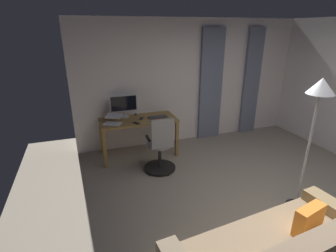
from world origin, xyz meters
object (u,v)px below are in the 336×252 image
cell_phone_face_up (136,123)px  cell_phone_by_monitor (141,118)px  computer_mouse (136,114)px  desk (138,124)px  office_chair (161,148)px  mug_tea (109,116)px  floor_lamp (318,102)px  laptop (113,121)px  computer_monitor (124,104)px  computer_keyboard (158,117)px

cell_phone_face_up → cell_phone_by_monitor: 0.27m
computer_mouse → desk: bearing=87.3°
office_chair → mug_tea: bearing=128.7°
desk → cell_phone_by_monitor: 0.12m
cell_phone_by_monitor → mug_tea: mug_tea is taller
office_chair → floor_lamp: bearing=-43.2°
desk → cell_phone_by_monitor: bearing=178.8°
laptop → floor_lamp: 3.21m
office_chair → computer_mouse: office_chair is taller
desk → computer_mouse: 0.28m
laptop → computer_mouse: 0.61m
computer_monitor → computer_mouse: 0.33m
computer_mouse → floor_lamp: (-1.72, 2.56, 0.77)m
office_chair → computer_keyboard: office_chair is taller
desk → cell_phone_by_monitor: size_ratio=10.05×
cell_phone_by_monitor → mug_tea: 0.62m
computer_mouse → cell_phone_by_monitor: bearing=101.1°
office_chair → cell_phone_by_monitor: 0.82m
floor_lamp → computer_keyboard: bearing=-59.1°
cell_phone_by_monitor → computer_mouse: bearing=-51.6°
office_chair → computer_keyboard: 0.79m
office_chair → cell_phone_face_up: office_chair is taller
desk → computer_mouse: bearing=-92.7°
desk → floor_lamp: (-1.73, 2.31, 0.88)m
desk → office_chair: 0.81m
computer_keyboard → floor_lamp: bearing=120.9°
mug_tea → cell_phone_by_monitor: bearing=158.4°
desk → cell_phone_face_up: 0.26m
computer_monitor → computer_mouse: bearing=-171.2°
desk → office_chair: size_ratio=1.43×
computer_keyboard → mug_tea: size_ratio=2.81×
cell_phone_face_up → mug_tea: 0.62m
computer_monitor → computer_keyboard: size_ratio=1.46×
laptop → floor_lamp: floor_lamp is taller
laptop → cell_phone_by_monitor: laptop is taller
computer_keyboard → floor_lamp: floor_lamp is taller
computer_monitor → computer_keyboard: bearing=156.8°
office_chair → laptop: size_ratio=2.45×
cell_phone_by_monitor → computer_monitor: bearing=-10.0°
floor_lamp → computer_mouse: bearing=-56.1°
laptop → cell_phone_face_up: size_ratio=2.87×
computer_mouse → floor_lamp: bearing=123.9°
cell_phone_face_up → desk: bearing=-140.0°
laptop → desk: bearing=-140.8°
desk → computer_monitor: 0.47m
desk → computer_keyboard: (-0.38, 0.04, 0.11)m
office_chair → computer_keyboard: size_ratio=2.78×
laptop → computer_monitor: bearing=-102.0°
computer_keyboard → cell_phone_by_monitor: size_ratio=2.53×
desk → cell_phone_face_up: (0.09, 0.23, 0.10)m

